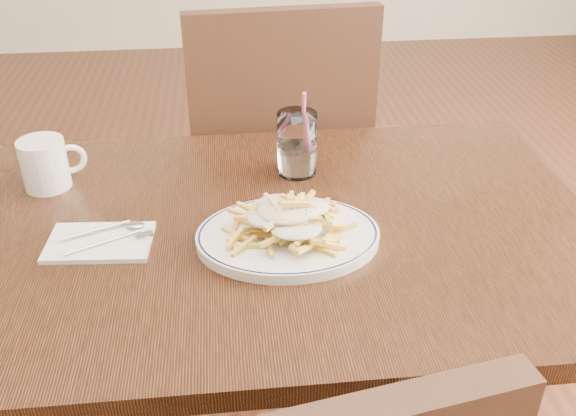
{
  "coord_description": "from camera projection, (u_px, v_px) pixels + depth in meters",
  "views": [
    {
      "loc": [
        -0.09,
        -1.0,
        1.39
      ],
      "look_at": [
        0.01,
        -0.06,
        0.82
      ],
      "focal_mm": 40.0,
      "sensor_mm": 36.0,
      "label": 1
    }
  ],
  "objects": [
    {
      "name": "loaded_fries",
      "position": [
        288.0,
        216.0,
        1.11
      ],
      "size": [
        0.22,
        0.19,
        0.06
      ],
      "color": "#F1C149",
      "rests_on": "fries_plate"
    },
    {
      "name": "table",
      "position": [
        277.0,
        257.0,
        1.23
      ],
      "size": [
        1.2,
        0.8,
        0.75
      ],
      "color": "black",
      "rests_on": "ground"
    },
    {
      "name": "coffee_mug",
      "position": [
        46.0,
        164.0,
        1.28
      ],
      "size": [
        0.13,
        0.09,
        0.1
      ],
      "color": "white",
      "rests_on": "table"
    },
    {
      "name": "napkin",
      "position": [
        100.0,
        242.0,
        1.13
      ],
      "size": [
        0.19,
        0.13,
        0.01
      ],
      "primitive_type": "cube",
      "rotation": [
        0.0,
        0.0,
        -0.07
      ],
      "color": "white",
      "rests_on": "table"
    },
    {
      "name": "chair_far",
      "position": [
        276.0,
        157.0,
        1.8
      ],
      "size": [
        0.51,
        0.51,
        1.02
      ],
      "color": "black",
      "rests_on": "ground"
    },
    {
      "name": "cutlery",
      "position": [
        99.0,
        237.0,
        1.13
      ],
      "size": [
        0.17,
        0.13,
        0.01
      ],
      "color": "silver",
      "rests_on": "napkin"
    },
    {
      "name": "water_glass",
      "position": [
        297.0,
        147.0,
        1.33
      ],
      "size": [
        0.08,
        0.08,
        0.18
      ],
      "color": "white",
      "rests_on": "table"
    },
    {
      "name": "fries_plate",
      "position": [
        288.0,
        236.0,
        1.13
      ],
      "size": [
        0.33,
        0.28,
        0.02
      ],
      "color": "white",
      "rests_on": "table"
    }
  ]
}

